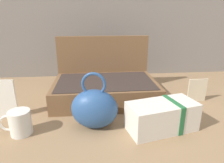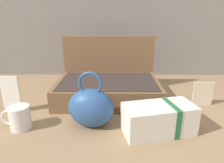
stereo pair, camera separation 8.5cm
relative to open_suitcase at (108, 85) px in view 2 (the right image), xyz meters
The scene contains 7 objects.
ground_plane 0.16m from the open_suitcase, 72.90° to the right, with size 6.00×6.00×0.00m, color #8C6D4C.
open_suitcase is the anchor object (origin of this frame).
teal_pouch_handbag 0.29m from the open_suitcase, 101.40° to the right, with size 0.20×0.14×0.22m.
cream_toiletry_bag 0.38m from the open_suitcase, 58.69° to the right, with size 0.28×0.18×0.11m.
coffee_mug 0.45m from the open_suitcase, 137.13° to the right, with size 0.11×0.08×0.09m.
info_card_left 0.47m from the open_suitcase, 12.00° to the right, with size 0.10×0.01×0.12m, color beige.
poster_card_right 0.46m from the open_suitcase, 157.55° to the right, with size 0.08×0.01×0.17m, color silver.
Camera 2 is at (-0.01, -0.82, 0.42)m, focal length 31.31 mm.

